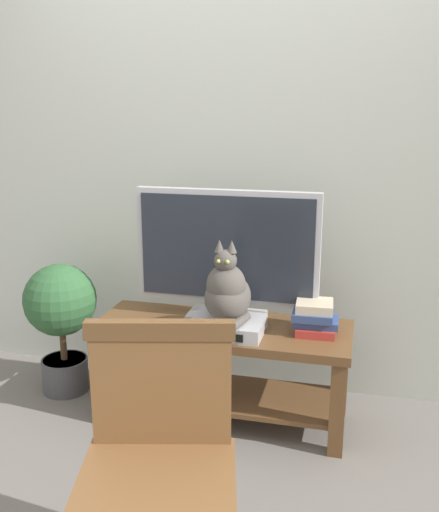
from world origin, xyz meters
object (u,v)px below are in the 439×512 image
(tv_stand, at_px, (222,354))
(potted_plant, at_px, (61,313))
(tv, at_px, (227,252))
(cat, at_px, (227,292))
(book_stack, at_px, (315,318))
(wooden_chair, at_px, (158,451))
(media_box, at_px, (228,326))

(tv_stand, relative_size, potted_plant, 1.73)
(tv, bearing_deg, tv_stand, -90.01)
(tv, xyz_separation_m, potted_plant, (-0.94, -0.03, -0.40))
(cat, xyz_separation_m, book_stack, (0.41, 0.12, -0.14))
(wooden_chair, distance_m, book_stack, 1.24)
(potted_plant, bearing_deg, media_box, -9.34)
(media_box, bearing_deg, cat, -85.27)
(potted_plant, bearing_deg, book_stack, -2.24)
(wooden_chair, relative_size, potted_plant, 1.25)
(media_box, relative_size, wooden_chair, 0.37)
(cat, distance_m, book_stack, 0.45)
(media_box, xyz_separation_m, wooden_chair, (0.04, -1.08, 0.01))
(media_box, height_order, wooden_chair, wooden_chair)
(tv, height_order, media_box, tv)
(tv_stand, height_order, media_box, media_box)
(tv, distance_m, media_box, 0.38)
(cat, xyz_separation_m, wooden_chair, (0.03, -1.06, -0.17))
(wooden_chair, bearing_deg, potted_plant, 129.54)
(media_box, height_order, potted_plant, potted_plant)
(tv_stand, xyz_separation_m, book_stack, (0.46, 0.02, 0.23))
(cat, distance_m, potted_plant, 1.04)
(media_box, bearing_deg, wooden_chair, -88.10)
(tv_stand, relative_size, book_stack, 5.78)
(wooden_chair, bearing_deg, tv_stand, 94.25)
(book_stack, bearing_deg, tv_stand, -177.81)
(wooden_chair, height_order, book_stack, wooden_chair)
(tv_stand, bearing_deg, book_stack, 2.19)
(tv_stand, height_order, potted_plant, potted_plant)
(tv, height_order, book_stack, tv)
(cat, relative_size, book_stack, 1.82)
(tv_stand, bearing_deg, media_box, -60.59)
(tv_stand, relative_size, cat, 3.18)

